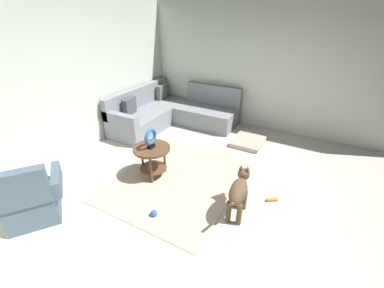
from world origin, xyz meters
name	(u,v)px	position (x,y,z in m)	size (l,w,h in m)	color
ground_plane	(212,201)	(0.00, 0.00, -0.05)	(6.00, 6.00, 0.10)	beige
wall_back	(62,83)	(0.00, 2.94, 1.35)	(6.00, 0.12, 2.70)	silver
wall_right	(273,69)	(2.94, 0.00, 1.35)	(0.12, 6.00, 2.70)	silver
area_rug	(178,179)	(0.15, 0.70, 0.01)	(2.30, 1.90, 0.01)	#BCAD93
sectional_couch	(171,113)	(1.99, 2.02, 0.29)	(2.20, 2.25, 0.88)	gray
armchair	(30,200)	(-1.52, 1.90, 0.32)	(1.00, 0.96, 0.88)	#4C6070
side_table	(152,154)	(0.05, 1.12, 0.42)	(0.60, 0.60, 0.54)	brown
torus_sculpture	(151,138)	(0.05, 1.12, 0.71)	(0.28, 0.08, 0.33)	black
dog_bed_mat	(249,141)	(1.98, 0.08, 0.04)	(0.80, 0.60, 0.09)	#B2A38E
dog	(239,191)	(-0.11, -0.42, 0.38)	(0.85, 0.28, 0.63)	brown
dog_toy_ball	(154,213)	(-0.72, 0.54, 0.05)	(0.09, 0.09, 0.09)	blue
dog_toy_rope	(272,200)	(0.37, -0.79, 0.03)	(0.05, 0.05, 0.16)	orange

